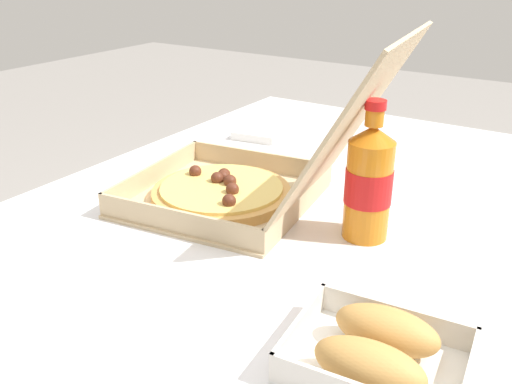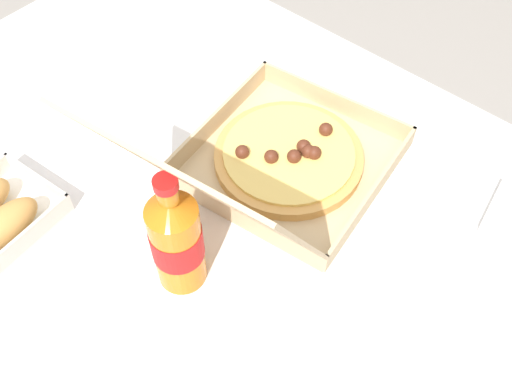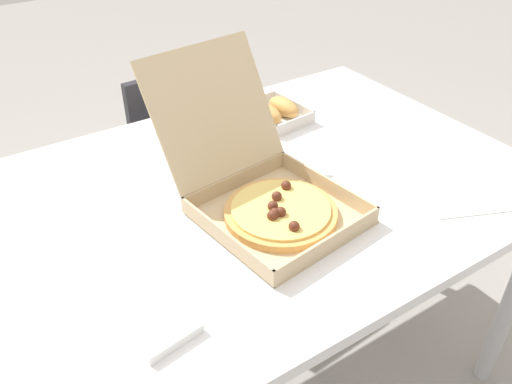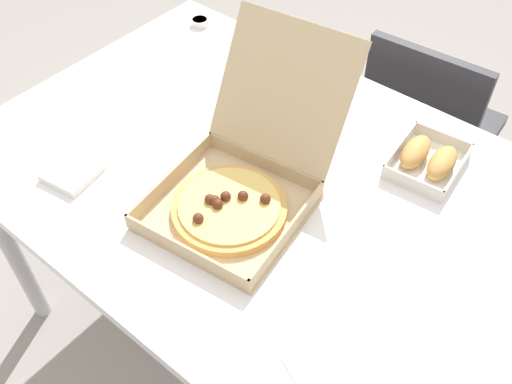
{
  "view_description": "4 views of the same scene",
  "coord_description": "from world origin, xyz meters",
  "px_view_note": "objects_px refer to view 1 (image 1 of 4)",
  "views": [
    {
      "loc": [
        0.74,
        0.41,
        1.18
      ],
      "look_at": [
        -0.02,
        -0.08,
        0.78
      ],
      "focal_mm": 38.66,
      "sensor_mm": 36.0,
      "label": 1
    },
    {
      "loc": [
        -0.39,
        0.39,
        1.53
      ],
      "look_at": [
        -0.02,
        -0.03,
        0.79
      ],
      "focal_mm": 41.34,
      "sensor_mm": 36.0,
      "label": 2
    },
    {
      "loc": [
        -0.55,
        -0.89,
        1.48
      ],
      "look_at": [
        -0.02,
        -0.07,
        0.8
      ],
      "focal_mm": 36.55,
      "sensor_mm": 36.0,
      "label": 3
    },
    {
      "loc": [
        0.56,
        -0.73,
        1.7
      ],
      "look_at": [
        0.04,
        -0.09,
        0.81
      ],
      "focal_mm": 39.85,
      "sensor_mm": 36.0,
      "label": 4
    }
  ],
  "objects_px": {
    "pizza_box_open": "(245,180)",
    "napkin_pile": "(260,133)",
    "bread_side_box": "(378,351)",
    "cola_bottle": "(369,182)"
  },
  "relations": [
    {
      "from": "pizza_box_open",
      "to": "napkin_pile",
      "type": "bearing_deg",
      "value": -151.46
    },
    {
      "from": "pizza_box_open",
      "to": "napkin_pile",
      "type": "relative_size",
      "value": 4.57
    },
    {
      "from": "bread_side_box",
      "to": "cola_bottle",
      "type": "bearing_deg",
      "value": -154.82
    },
    {
      "from": "bread_side_box",
      "to": "cola_bottle",
      "type": "height_order",
      "value": "cola_bottle"
    },
    {
      "from": "pizza_box_open",
      "to": "bread_side_box",
      "type": "relative_size",
      "value": 2.48
    },
    {
      "from": "bread_side_box",
      "to": "napkin_pile",
      "type": "xyz_separation_m",
      "value": [
        -0.63,
        -0.55,
        -0.02
      ]
    },
    {
      "from": "pizza_box_open",
      "to": "bread_side_box",
      "type": "xyz_separation_m",
      "value": [
        0.28,
        0.36,
        -0.02
      ]
    },
    {
      "from": "bread_side_box",
      "to": "napkin_pile",
      "type": "distance_m",
      "value": 0.83
    },
    {
      "from": "pizza_box_open",
      "to": "napkin_pile",
      "type": "distance_m",
      "value": 0.4
    },
    {
      "from": "pizza_box_open",
      "to": "cola_bottle",
      "type": "distance_m",
      "value": 0.23
    }
  ]
}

